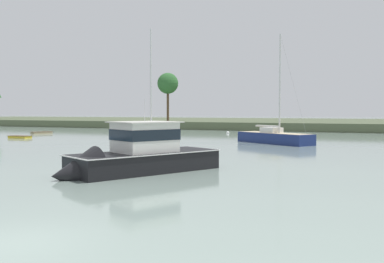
# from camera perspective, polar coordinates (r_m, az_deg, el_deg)

# --- Properties ---
(ground_plane) EXTENTS (505.54, 505.54, 0.00)m
(ground_plane) POSITION_cam_1_polar(r_m,az_deg,el_deg) (12.53, -22.55, -13.39)
(ground_plane) COLOR gray
(far_shore_bank) EXTENTS (227.49, 48.95, 1.42)m
(far_shore_bank) POSITION_cam_1_polar(r_m,az_deg,el_deg) (97.43, 18.05, 0.97)
(far_shore_bank) COLOR #4C563D
(far_shore_bank) RESTS_ON ground
(dinghy_yellow) EXTENTS (2.89, 1.36, 0.43)m
(dinghy_yellow) POSITION_cam_1_polar(r_m,az_deg,el_deg) (59.06, -21.59, -0.71)
(dinghy_yellow) COLOR gold
(dinghy_yellow) RESTS_ON ground
(sailboat_navy) EXTENTS (8.99, 7.05, 12.15)m
(sailboat_navy) POSITION_cam_1_polar(r_m,az_deg,el_deg) (46.94, 10.71, -1.19)
(sailboat_navy) COLOR navy
(sailboat_navy) RESTS_ON ground
(sailboat_cream) EXTENTS (7.56, 9.67, 14.58)m
(sailboat_cream) POSITION_cam_1_polar(r_m,az_deg,el_deg) (55.65, -5.28, -0.53)
(sailboat_cream) COLOR beige
(sailboat_cream) RESTS_ON ground
(cruiser_black) EXTENTS (7.09, 10.08, 5.21)m
(cruiser_black) POSITION_cam_1_polar(r_m,az_deg,el_deg) (24.24, -7.96, -3.90)
(cruiser_black) COLOR black
(cruiser_black) RESTS_ON ground
(dinghy_sand) EXTENTS (2.32, 3.29, 0.47)m
(dinghy_sand) POSITION_cam_1_polar(r_m,az_deg,el_deg) (68.90, -19.07, -0.20)
(dinghy_sand) COLOR tan
(dinghy_sand) RESTS_ON ground
(mooring_buoy_white) EXTENTS (0.49, 0.49, 0.55)m
(mooring_buoy_white) POSITION_cam_1_polar(r_m,az_deg,el_deg) (66.57, 4.72, -0.18)
(mooring_buoy_white) COLOR white
(mooring_buoy_white) RESTS_ON ground
(mooring_buoy_red) EXTENTS (0.51, 0.51, 0.56)m
(mooring_buoy_red) POSITION_cam_1_polar(r_m,az_deg,el_deg) (76.90, -4.33, 0.21)
(mooring_buoy_red) COLOR red
(mooring_buoy_red) RESTS_ON ground
(shore_tree_center) EXTENTS (4.13, 4.13, 9.53)m
(shore_tree_center) POSITION_cam_1_polar(r_m,az_deg,el_deg) (86.57, -3.18, 6.26)
(shore_tree_center) COLOR brown
(shore_tree_center) RESTS_ON far_shore_bank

